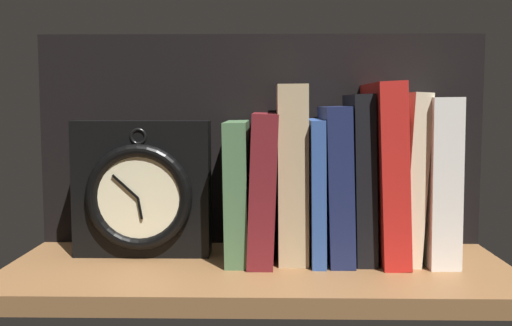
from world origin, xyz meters
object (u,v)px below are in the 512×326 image
at_px(book_tan_shortstories, 292,172).
at_px(book_black_skeptic, 359,177).
at_px(book_cream_twain, 408,176).
at_px(framed_clock, 142,190).
at_px(book_white_catcher, 432,178).
at_px(book_green_romantic, 238,190).
at_px(book_red_requiem, 384,171).
at_px(book_blue_modern, 315,189).
at_px(book_navy_bierce, 335,182).
at_px(book_maroon_dawkins, 263,186).

relative_size(book_tan_shortstories, book_black_skeptic, 1.06).
bearing_deg(book_cream_twain, framed_clock, 179.82).
bearing_deg(book_tan_shortstories, book_white_catcher, 0.00).
bearing_deg(book_green_romantic, book_white_catcher, 0.00).
bearing_deg(book_white_catcher, book_green_romantic, 180.00).
bearing_deg(book_black_skeptic, book_green_romantic, 180.00).
height_order(book_green_romantic, book_red_requiem, book_red_requiem).
distance_m(book_tan_shortstories, framed_clock, 0.22).
relative_size(book_black_skeptic, book_cream_twain, 0.99).
relative_size(book_green_romantic, book_cream_twain, 0.83).
relative_size(book_tan_shortstories, book_blue_modern, 1.24).
relative_size(book_blue_modern, book_black_skeptic, 0.85).
distance_m(book_green_romantic, book_cream_twain, 0.24).
bearing_deg(book_red_requiem, framed_clock, 179.80).
bearing_deg(book_green_romantic, book_navy_bierce, 0.00).
bearing_deg(book_navy_bierce, book_maroon_dawkins, 180.00).
bearing_deg(book_white_catcher, book_red_requiem, -180.00).
xyz_separation_m(book_green_romantic, book_black_skeptic, (0.17, 0.00, 0.02)).
xyz_separation_m(book_blue_modern, book_white_catcher, (0.17, 0.00, 0.02)).
bearing_deg(framed_clock, book_maroon_dawkins, -0.39).
bearing_deg(book_navy_bierce, book_cream_twain, 0.00).
distance_m(book_cream_twain, framed_clock, 0.38).
xyz_separation_m(book_red_requiem, framed_clock, (-0.35, 0.00, -0.03)).
bearing_deg(book_tan_shortstories, book_green_romantic, 180.00).
xyz_separation_m(book_blue_modern, book_red_requiem, (0.10, -0.00, 0.03)).
distance_m(book_green_romantic, book_red_requiem, 0.21).
xyz_separation_m(book_navy_bierce, book_black_skeptic, (0.03, 0.00, 0.01)).
distance_m(book_green_romantic, book_black_skeptic, 0.18).
distance_m(book_tan_shortstories, book_red_requiem, 0.13).
relative_size(book_tan_shortstories, book_white_catcher, 1.08).
bearing_deg(book_black_skeptic, book_tan_shortstories, 180.00).
relative_size(book_navy_bierce, book_red_requiem, 0.87).
bearing_deg(book_white_catcher, framed_clock, 179.84).
height_order(book_blue_modern, book_cream_twain, book_cream_twain).
height_order(book_maroon_dawkins, book_blue_modern, book_maroon_dawkins).
relative_size(book_black_skeptic, framed_clock, 1.19).
xyz_separation_m(book_green_romantic, book_cream_twain, (0.24, 0.00, 0.02)).
relative_size(book_green_romantic, book_maroon_dawkins, 0.94).
height_order(book_green_romantic, book_tan_shortstories, book_tan_shortstories).
relative_size(book_red_requiem, book_white_catcher, 1.09).
xyz_separation_m(book_black_skeptic, framed_clock, (-0.31, 0.00, -0.02)).
distance_m(book_blue_modern, book_red_requiem, 0.10).
bearing_deg(book_cream_twain, book_blue_modern, 180.00).
distance_m(book_maroon_dawkins, book_navy_bierce, 0.10).
bearing_deg(book_navy_bierce, book_black_skeptic, 0.00).
bearing_deg(book_navy_bierce, framed_clock, 179.75).
bearing_deg(book_maroon_dawkins, book_green_romantic, 180.00).
bearing_deg(book_black_skeptic, framed_clock, 179.78).
height_order(book_tan_shortstories, book_navy_bierce, book_tan_shortstories).
height_order(book_red_requiem, book_white_catcher, book_red_requiem).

